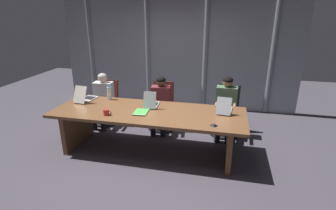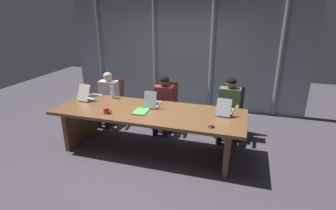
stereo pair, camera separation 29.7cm
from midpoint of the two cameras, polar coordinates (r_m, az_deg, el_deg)
ground_plane at (r=4.76m, az=-2.27°, el=-9.74°), size 11.62×11.62×0.00m
conference_table at (r=4.49m, az=-2.37°, el=-3.16°), size 3.23×1.10×0.75m
curtain_backdrop at (r=6.53m, az=4.68°, el=12.39°), size 5.81×0.17×2.99m
laptop_left_end at (r=5.18m, az=-15.08°, el=1.99°), size 0.29×0.49×0.31m
laptop_left_mid at (r=4.62m, az=-1.54°, el=0.47°), size 0.24×0.40×0.30m
laptop_center at (r=4.43m, az=14.15°, el=-1.09°), size 0.27×0.44×0.28m
office_chair_left_end at (r=5.95m, az=-10.79°, el=-0.14°), size 0.60×0.60×0.92m
office_chair_left_mid at (r=5.51m, az=1.03°, el=-1.37°), size 0.60×0.60×0.95m
office_chair_center at (r=5.33m, az=14.67°, el=-2.78°), size 0.60×0.61×0.96m
person_left_end at (r=5.72m, az=-11.60°, el=2.04°), size 0.42×0.56×1.11m
person_left_mid at (r=5.26m, az=0.56°, el=0.92°), size 0.41×0.57×1.12m
person_center at (r=5.07m, az=14.69°, el=-0.13°), size 0.42×0.56×1.18m
water_bottle_primary at (r=5.09m, az=-10.34°, el=2.77°), size 0.08×0.08×0.27m
coffee_mug_near at (r=4.37m, az=-11.31°, el=-1.23°), size 0.14×0.09×0.10m
conference_mic_left_side at (r=3.89m, az=11.57°, el=-4.52°), size 0.11×0.11×0.03m
spiral_notepad at (r=4.37m, az=-4.01°, el=-1.45°), size 0.24×0.32×0.03m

